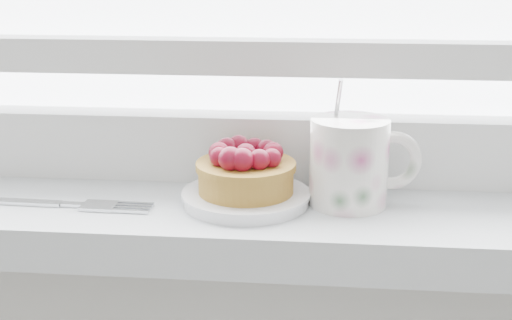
# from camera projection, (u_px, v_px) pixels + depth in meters

# --- Properties ---
(saucer) EXTENTS (0.12, 0.12, 0.01)m
(saucer) POSITION_uv_depth(u_px,v_px,m) (246.00, 198.00, 0.68)
(saucer) COLOR white
(saucer) RESTS_ON windowsill
(raspberry_tart) EXTENTS (0.10, 0.10, 0.05)m
(raspberry_tart) POSITION_uv_depth(u_px,v_px,m) (246.00, 170.00, 0.68)
(raspberry_tart) COLOR #8C611E
(raspberry_tart) RESTS_ON saucer
(floral_mug) EXTENTS (0.11, 0.08, 0.12)m
(floral_mug) POSITION_uv_depth(u_px,v_px,m) (352.00, 160.00, 0.67)
(floral_mug) COLOR silver
(floral_mug) RESTS_ON windowsill
(fork) EXTENTS (0.21, 0.03, 0.00)m
(fork) POSITION_uv_depth(u_px,v_px,m) (44.00, 203.00, 0.68)
(fork) COLOR silver
(fork) RESTS_ON windowsill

